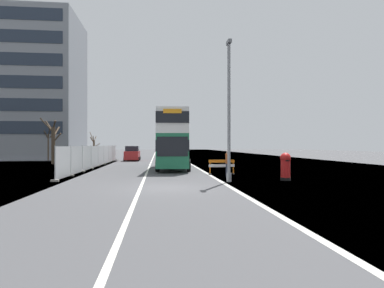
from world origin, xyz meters
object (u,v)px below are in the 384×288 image
at_px(double_decker_bus, 174,139).
at_px(red_pillar_postbox, 286,165).
at_px(car_receding_mid, 168,152).
at_px(pedestrian_at_kerb, 228,163).
at_px(lamppost_foreground, 229,115).
at_px(car_oncoming_near, 132,154).
at_px(roadworks_barrier, 222,165).

bearing_deg(double_decker_bus, red_pillar_postbox, -59.01).
bearing_deg(car_receding_mid, red_pillar_postbox, -79.75).
xyz_separation_m(double_decker_bus, pedestrian_at_kerb, (3.21, -7.73, -1.76)).
height_order(lamppost_foreground, red_pillar_postbox, lamppost_foreground).
distance_m(red_pillar_postbox, car_oncoming_near, 28.23).
relative_size(roadworks_barrier, car_receding_mid, 0.43).
height_order(roadworks_barrier, car_receding_mid, car_receding_mid).
height_order(red_pillar_postbox, pedestrian_at_kerb, pedestrian_at_kerb).
bearing_deg(pedestrian_at_kerb, red_pillar_postbox, -40.71).
relative_size(red_pillar_postbox, pedestrian_at_kerb, 0.94).
relative_size(red_pillar_postbox, roadworks_barrier, 0.87).
bearing_deg(pedestrian_at_kerb, roadworks_barrier, 91.57).
distance_m(lamppost_foreground, car_receding_mid, 34.08).
bearing_deg(pedestrian_at_kerb, car_oncoming_near, 109.12).
distance_m(lamppost_foreground, pedestrian_at_kerb, 4.19).
xyz_separation_m(roadworks_barrier, car_oncoming_near, (-8.07, 21.53, 0.27)).
distance_m(double_decker_bus, car_oncoming_near, 16.52).
xyz_separation_m(red_pillar_postbox, roadworks_barrier, (-3.02, 4.43, -0.25)).
height_order(lamppost_foreground, car_receding_mid, lamppost_foreground).
bearing_deg(car_oncoming_near, lamppost_foreground, -73.99).
relative_size(car_oncoming_near, pedestrian_at_kerb, 2.57).
relative_size(double_decker_bus, car_receding_mid, 2.31).
bearing_deg(double_decker_bus, car_receding_mid, 89.71).
relative_size(lamppost_foreground, red_pillar_postbox, 4.92).
bearing_deg(red_pillar_postbox, car_receding_mid, 100.25).
bearing_deg(pedestrian_at_kerb, double_decker_bus, 112.56).
bearing_deg(red_pillar_postbox, car_oncoming_near, 113.11).
height_order(double_decker_bus, lamppost_foreground, lamppost_foreground).
relative_size(double_decker_bus, pedestrian_at_kerb, 5.82).
relative_size(car_oncoming_near, car_receding_mid, 1.02).
bearing_deg(pedestrian_at_kerb, lamppost_foreground, -100.91).
bearing_deg(car_receding_mid, lamppost_foreground, -85.72).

